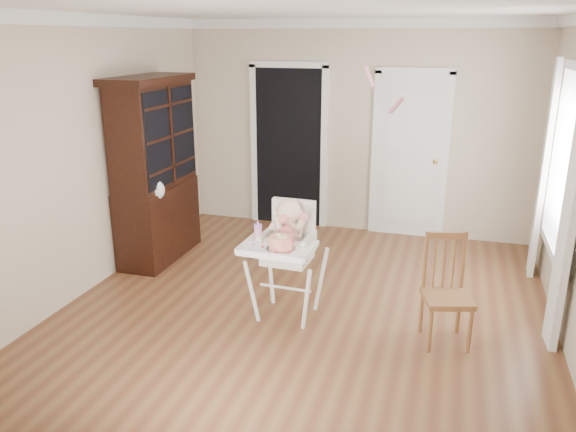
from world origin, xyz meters
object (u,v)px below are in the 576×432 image
(china_cabinet, at_px, (155,170))
(dining_chair, at_px, (446,294))
(cake, at_px, (281,243))
(sippy_cup, at_px, (258,231))
(high_chair, at_px, (287,247))

(china_cabinet, height_order, dining_chair, china_cabinet)
(cake, xyz_separation_m, sippy_cup, (-0.27, 0.18, 0.02))
(high_chair, xyz_separation_m, cake, (0.03, -0.27, 0.14))
(sippy_cup, height_order, dining_chair, sippy_cup)
(high_chair, distance_m, dining_chair, 1.43)
(cake, height_order, dining_chair, dining_chair)
(cake, distance_m, sippy_cup, 0.33)
(cake, bearing_deg, high_chair, 95.92)
(cake, distance_m, dining_chair, 1.45)
(high_chair, bearing_deg, sippy_cup, -156.70)
(china_cabinet, relative_size, dining_chair, 2.24)
(high_chair, height_order, dining_chair, high_chair)
(cake, distance_m, china_cabinet, 2.27)
(sippy_cup, relative_size, china_cabinet, 0.08)
(cake, height_order, china_cabinet, china_cabinet)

